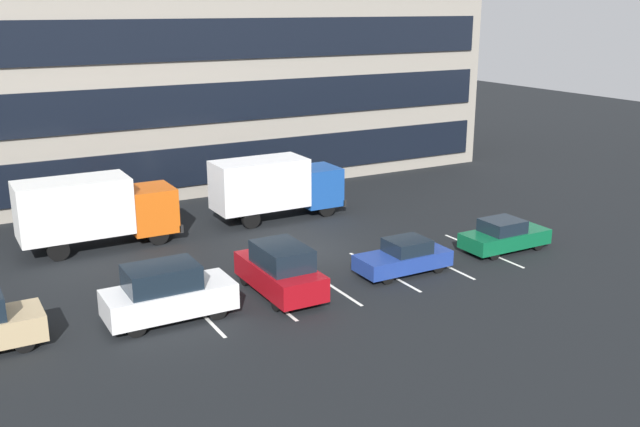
# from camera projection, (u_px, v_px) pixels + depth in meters

# --- Properties ---
(ground_plane) EXTENTS (120.00, 120.00, 0.00)m
(ground_plane) POSITION_uv_depth(u_px,v_px,m) (312.00, 251.00, 33.66)
(ground_plane) COLOR black
(office_building) EXTENTS (39.73, 12.62, 14.40)m
(office_building) POSITION_uv_depth(u_px,v_px,m) (179.00, 67.00, 46.68)
(office_building) COLOR gray
(office_building) RESTS_ON ground_plane
(lot_markings) EXTENTS (14.14, 5.40, 0.01)m
(lot_markings) POSITION_uv_depth(u_px,v_px,m) (356.00, 277.00, 30.44)
(lot_markings) COLOR silver
(lot_markings) RESTS_ON ground_plane
(box_truck_blue) EXTENTS (7.12, 2.36, 3.30)m
(box_truck_blue) POSITION_uv_depth(u_px,v_px,m) (275.00, 185.00, 38.29)
(box_truck_blue) COLOR #194799
(box_truck_blue) RESTS_ON ground_plane
(box_truck_orange) EXTENTS (7.32, 2.42, 3.39)m
(box_truck_orange) POSITION_uv_depth(u_px,v_px,m) (94.00, 209.00, 33.64)
(box_truck_orange) COLOR #D85914
(box_truck_orange) RESTS_ON ground_plane
(suv_maroon) EXTENTS (1.96, 4.62, 2.09)m
(suv_maroon) POSITION_uv_depth(u_px,v_px,m) (280.00, 270.00, 28.40)
(suv_maroon) COLOR maroon
(suv_maroon) RESTS_ON ground_plane
(sedan_forest) EXTENTS (4.23, 1.77, 1.51)m
(sedan_forest) POSITION_uv_depth(u_px,v_px,m) (504.00, 236.00, 33.58)
(sedan_forest) COLOR #0C5933
(sedan_forest) RESTS_ON ground_plane
(sedan_navy) EXTENTS (4.12, 1.72, 1.47)m
(sedan_navy) POSITION_uv_depth(u_px,v_px,m) (404.00, 257.00, 30.79)
(sedan_navy) COLOR navy
(sedan_navy) RESTS_ON ground_plane
(suv_white) EXTENTS (4.68, 1.98, 2.11)m
(suv_white) POSITION_uv_depth(u_px,v_px,m) (167.00, 293.00, 26.10)
(suv_white) COLOR white
(suv_white) RESTS_ON ground_plane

